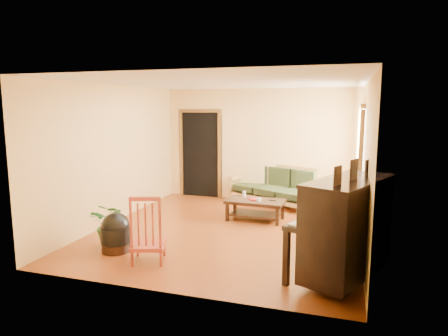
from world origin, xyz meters
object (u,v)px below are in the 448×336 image
(sofa, at_px, (273,186))
(ceramic_crock, at_px, (341,202))
(coffee_table, at_px, (255,210))
(footstool, at_px, (116,237))
(potted_plant, at_px, (113,225))
(armchair, at_px, (340,213))
(red_chair, at_px, (148,228))
(piano, at_px, (347,230))

(sofa, relative_size, ceramic_crock, 7.82)
(coffee_table, bearing_deg, ceramic_crock, 43.25)
(coffee_table, height_order, footstool, footstool)
(potted_plant, bearing_deg, footstool, -45.13)
(potted_plant, bearing_deg, armchair, 25.92)
(sofa, distance_m, red_chair, 3.97)
(red_chair, bearing_deg, armchair, 19.61)
(piano, relative_size, red_chair, 1.51)
(armchair, bearing_deg, piano, -66.59)
(coffee_table, distance_m, potted_plant, 2.80)
(sofa, xyz_separation_m, red_chair, (-1.08, -3.82, 0.06))
(footstool, relative_size, ceramic_crock, 1.81)
(coffee_table, xyz_separation_m, ceramic_crock, (1.59, 1.50, -0.07))
(coffee_table, bearing_deg, footstool, -125.92)
(sofa, bearing_deg, piano, -41.56)
(red_chair, height_order, ceramic_crock, red_chair)
(sofa, bearing_deg, ceramic_crock, 31.20)
(coffee_table, relative_size, potted_plant, 1.53)
(ceramic_crock, bearing_deg, sofa, -173.29)
(sofa, bearing_deg, coffee_table, -69.67)
(sofa, bearing_deg, armchair, -25.69)
(ceramic_crock, height_order, potted_plant, potted_plant)
(sofa, distance_m, coffee_table, 1.34)
(armchair, height_order, piano, piano)
(footstool, distance_m, ceramic_crock, 4.98)
(coffee_table, distance_m, red_chair, 2.71)
(armchair, relative_size, ceramic_crock, 3.05)
(footstool, distance_m, potted_plant, 0.26)
(sofa, bearing_deg, red_chair, -81.29)
(piano, relative_size, potted_plant, 2.06)
(sofa, height_order, potted_plant, sofa)
(coffee_table, xyz_separation_m, red_chair, (-0.98, -2.50, 0.29))
(sofa, relative_size, piano, 1.37)
(footstool, bearing_deg, potted_plant, 134.87)
(red_chair, bearing_deg, ceramic_crock, 38.56)
(piano, bearing_deg, ceramic_crock, 114.95)
(armchair, bearing_deg, footstool, -131.02)
(piano, xyz_separation_m, footstool, (-3.36, 0.02, -0.43))
(coffee_table, distance_m, armchair, 1.67)
(sofa, xyz_separation_m, footstool, (-1.75, -3.60, -0.21))
(red_chair, bearing_deg, sofa, 55.55)
(potted_plant, bearing_deg, red_chair, -24.54)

